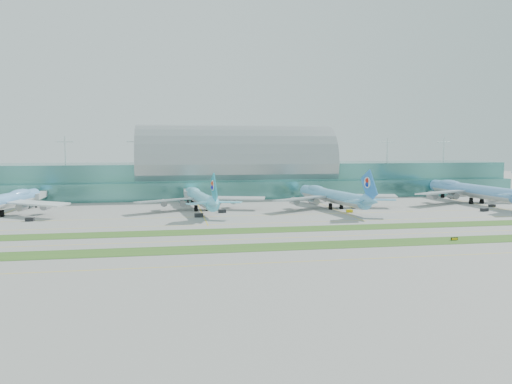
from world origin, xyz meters
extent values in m
plane|color=gray|center=(0.00, 0.00, 0.00)|extent=(700.00, 700.00, 0.00)
cube|color=#3D7A75|center=(0.00, 130.00, 10.00)|extent=(340.00, 42.00, 20.00)
cube|color=#3D7A75|center=(0.00, 106.00, 5.00)|extent=(340.00, 8.00, 10.00)
ellipsoid|color=#9EA5A8|center=(0.00, 130.00, 20.00)|extent=(340.00, 46.20, 16.17)
cylinder|color=white|center=(0.00, 130.00, 28.00)|extent=(0.80, 0.80, 16.00)
cube|color=#B2B7B7|center=(-106.00, 95.00, 5.50)|extent=(3.50, 22.00, 3.00)
cylinder|color=black|center=(-106.00, 85.00, 2.00)|extent=(1.00, 1.00, 4.00)
cube|color=#B2B7B7|center=(-31.00, 95.00, 5.50)|extent=(3.50, 22.00, 3.00)
cylinder|color=black|center=(-31.00, 85.00, 2.00)|extent=(1.00, 1.00, 4.00)
cube|color=#B2B7B7|center=(44.00, 95.00, 5.50)|extent=(3.50, 22.00, 3.00)
cylinder|color=black|center=(44.00, 85.00, 2.00)|extent=(1.00, 1.00, 4.00)
cube|color=#B2B7B7|center=(119.00, 95.00, 5.50)|extent=(3.50, 22.00, 3.00)
cylinder|color=black|center=(119.00, 85.00, 2.00)|extent=(1.00, 1.00, 4.00)
cube|color=#2D591E|center=(0.00, -28.00, 0.04)|extent=(420.00, 12.00, 0.08)
cube|color=#2D591E|center=(0.00, 2.00, 0.04)|extent=(420.00, 12.00, 0.08)
cube|color=yellow|center=(0.00, -48.00, 0.01)|extent=(420.00, 0.35, 0.01)
cube|color=yellow|center=(0.00, -14.00, 0.01)|extent=(420.00, 0.35, 0.01)
cube|color=yellow|center=(0.00, 18.00, 0.01)|extent=(420.00, 0.35, 0.01)
cube|color=yellow|center=(0.00, 40.00, 0.01)|extent=(420.00, 0.35, 0.01)
cylinder|color=#69A8E8|center=(-114.69, 59.42, 6.20)|extent=(19.77, 62.93, 6.31)
ellipsoid|color=#69A8E8|center=(-110.88, 76.66, 7.94)|extent=(9.99, 20.01, 4.49)
cone|color=#69A8E8|center=(-107.35, 92.59, 6.20)|extent=(7.25, 6.33, 6.31)
cube|color=white|center=(-97.25, 53.48, 5.80)|extent=(29.49, 23.58, 1.24)
cylinder|color=#94959C|center=(-100.54, 59.83, 3.66)|extent=(4.58, 6.21, 3.46)
cylinder|color=black|center=(-109.51, 82.82, 1.53)|extent=(1.83, 1.83, 3.05)
cylinder|color=black|center=(-112.59, 54.79, 1.53)|extent=(1.83, 1.83, 3.05)
cylinder|color=#71D9F9|center=(-25.84, 62.75, 5.77)|extent=(13.05, 58.96, 5.87)
ellipsoid|color=#71D9F9|center=(-27.86, 79.06, 7.39)|extent=(7.73, 18.39, 4.18)
cone|color=#71D9F9|center=(-29.73, 94.12, 5.77)|extent=(6.41, 5.42, 5.87)
cone|color=#71D9F9|center=(-21.75, 29.88, 6.91)|extent=(6.58, 9.14, 5.57)
cube|color=silver|center=(-42.51, 58.77, 5.40)|extent=(28.28, 20.03, 1.16)
cylinder|color=gray|center=(-38.91, 64.37, 3.41)|extent=(3.84, 5.56, 3.22)
cube|color=silver|center=(-8.69, 62.97, 5.40)|extent=(29.27, 14.20, 1.16)
cylinder|color=gray|center=(-13.55, 67.52, 3.41)|extent=(3.84, 5.56, 3.22)
cube|color=#2CA8C7|center=(-21.99, 31.76, 12.87)|extent=(2.10, 12.42, 13.64)
cylinder|color=white|center=(-22.10, 32.69, 14.29)|extent=(1.41, 4.61, 4.54)
cylinder|color=black|center=(-28.58, 84.88, 1.42)|extent=(1.70, 1.70, 2.84)
cylinder|color=black|center=(-28.19, 58.65, 1.42)|extent=(1.70, 1.70, 2.84)
cylinder|color=black|center=(-22.55, 59.34, 1.42)|extent=(1.70, 1.70, 2.84)
cylinder|color=#69B9E9|center=(38.73, 58.12, 6.11)|extent=(16.62, 62.21, 6.21)
ellipsoid|color=#69B9E9|center=(35.79, 75.24, 7.81)|extent=(9.00, 19.59, 4.42)
cone|color=#69B9E9|center=(33.07, 91.06, 6.11)|extent=(6.96, 5.98, 6.21)
cone|color=#69B9E9|center=(44.66, 23.59, 7.31)|extent=(7.34, 9.88, 5.89)
cube|color=#B8BCBE|center=(21.32, 53.09, 5.70)|extent=(29.50, 22.21, 1.22)
cylinder|color=#919599|center=(24.84, 59.18, 3.60)|extent=(4.29, 6.00, 3.40)
cube|color=#B8BCBE|center=(56.83, 59.19, 5.70)|extent=(30.94, 13.74, 1.22)
cylinder|color=#919599|center=(51.47, 63.76, 3.60)|extent=(4.29, 6.00, 3.40)
cube|color=#3382E2|center=(44.33, 25.57, 13.61)|extent=(2.82, 13.07, 14.43)
cylinder|color=white|center=(44.16, 26.55, 15.11)|extent=(1.70, 4.89, 4.80)
cylinder|color=black|center=(34.74, 81.36, 1.50)|extent=(1.80, 1.80, 3.00)
cylinder|color=black|center=(36.45, 53.66, 1.50)|extent=(1.80, 1.80, 3.00)
cylinder|color=black|center=(42.37, 54.68, 1.50)|extent=(1.80, 1.80, 3.00)
cylinder|color=#6AA9EA|center=(120.22, 67.16, 6.74)|extent=(10.89, 68.79, 6.85)
ellipsoid|color=#6AA9EA|center=(119.09, 86.31, 8.62)|extent=(7.73, 21.17, 4.88)
cone|color=#6AA9EA|center=(118.04, 104.00, 6.74)|extent=(7.16, 5.92, 6.85)
cube|color=silver|center=(100.50, 63.78, 6.30)|extent=(33.51, 21.73, 1.35)
cylinder|color=gray|center=(105.11, 70.03, 3.98)|extent=(4.11, 6.29, 3.76)
cube|color=silver|center=(140.20, 66.13, 6.30)|extent=(34.07, 18.46, 1.35)
cylinder|color=gray|center=(134.89, 71.80, 3.98)|extent=(4.11, 6.29, 3.76)
cylinder|color=black|center=(118.68, 93.15, 1.66)|extent=(1.99, 1.99, 3.31)
cylinder|color=black|center=(117.17, 62.56, 1.66)|extent=(1.99, 1.99, 3.31)
cylinder|color=black|center=(123.79, 62.95, 1.66)|extent=(1.99, 1.99, 3.31)
cube|color=black|center=(-97.28, 39.60, 0.74)|extent=(3.50, 1.95, 1.47)
cube|color=black|center=(-28.00, 38.84, 0.85)|extent=(3.87, 2.40, 1.69)
cube|color=black|center=(-16.60, 50.94, 0.79)|extent=(3.65, 1.80, 1.58)
cube|color=yellow|center=(41.97, 42.44, 0.63)|extent=(2.80, 1.71, 1.27)
cube|color=black|center=(50.23, 56.02, 0.89)|extent=(4.11, 2.93, 1.77)
cube|color=black|center=(105.96, 34.83, 0.77)|extent=(4.06, 2.82, 1.54)
cube|color=black|center=(120.15, 49.32, 0.62)|extent=(3.39, 1.76, 1.24)
cube|color=black|center=(51.94, -28.05, 0.52)|extent=(2.44, 0.26, 1.03)
cube|color=yellow|center=(51.94, -28.22, 0.52)|extent=(2.07, 0.06, 0.75)
cylinder|color=black|center=(51.10, -28.04, 0.23)|extent=(0.11, 0.11, 0.47)
cylinder|color=black|center=(52.79, -28.06, 0.23)|extent=(0.11, 0.11, 0.47)
camera|label=1|loc=(-40.37, -176.39, 31.73)|focal=35.00mm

